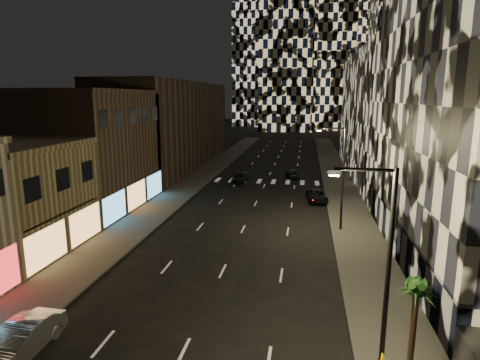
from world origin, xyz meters
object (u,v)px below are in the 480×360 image
(car_silver_parked, at_px, (20,341))
(car_dark_oncoming, at_px, (292,174))
(streetlight_far, at_px, (340,171))
(car_dark_midlane, at_px, (240,177))
(streetlight_near, at_px, (382,266))
(car_dark_rightlane, at_px, (317,196))
(palm_tree, at_px, (416,296))

(car_silver_parked, height_order, car_dark_oncoming, car_silver_parked)
(streetlight_far, relative_size, car_silver_parked, 1.90)
(streetlight_far, distance_m, car_dark_oncoming, 24.27)
(car_silver_parked, height_order, car_dark_midlane, car_silver_parked)
(car_dark_midlane, distance_m, car_dark_oncoming, 8.54)
(streetlight_near, xyz_separation_m, car_dark_rightlane, (-1.59, 29.97, -4.72))
(streetlight_far, distance_m, palm_tree, 18.81)
(car_dark_oncoming, bearing_deg, car_silver_parked, 69.49)
(car_silver_parked, distance_m, palm_tree, 17.60)
(car_dark_oncoming, bearing_deg, streetlight_far, 95.00)
(streetlight_near, relative_size, palm_tree, 2.18)
(car_silver_parked, xyz_separation_m, car_dark_oncoming, (10.70, 43.78, -0.17))
(car_dark_oncoming, distance_m, palm_tree, 42.56)
(streetlight_far, xyz_separation_m, car_dark_rightlane, (-1.59, 9.97, -4.72))
(streetlight_far, bearing_deg, car_dark_rightlane, 99.04)
(streetlight_near, distance_m, car_silver_parked, 16.22)
(car_dark_oncoming, distance_m, car_dark_rightlane, 13.73)
(streetlight_far, height_order, car_silver_parked, streetlight_far)
(car_dark_midlane, bearing_deg, car_dark_rightlane, -35.98)
(car_dark_midlane, bearing_deg, streetlight_far, -53.79)
(streetlight_near, distance_m, car_dark_rightlane, 30.38)
(streetlight_near, distance_m, palm_tree, 2.84)
(streetlight_far, relative_size, car_dark_rightlane, 1.96)
(car_dark_midlane, relative_size, car_dark_rightlane, 0.98)
(car_silver_parked, relative_size, car_dark_midlane, 1.05)
(streetlight_near, bearing_deg, streetlight_far, 90.00)
(streetlight_near, bearing_deg, car_dark_oncoming, 96.40)
(streetlight_near, relative_size, car_dark_oncoming, 2.14)
(car_silver_parked, xyz_separation_m, car_dark_rightlane, (13.97, 30.45, -0.14))
(car_silver_parked, bearing_deg, car_dark_midlane, 85.36)
(car_silver_parked, distance_m, car_dark_midlane, 39.06)
(streetlight_near, relative_size, car_dark_midlane, 2.00)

